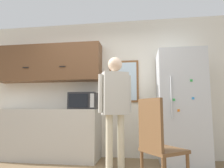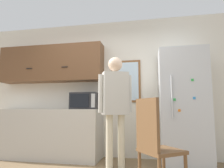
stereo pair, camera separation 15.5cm
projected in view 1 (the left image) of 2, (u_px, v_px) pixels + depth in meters
The scene contains 8 objects.
back_wall at pixel (104, 87), 4.01m from camera, with size 6.00×0.06×2.70m.
counter at pixel (42, 134), 3.73m from camera, with size 2.16×0.61×0.91m.
upper_cabinets at pixel (48, 64), 4.03m from camera, with size 2.16×0.36×0.73m.
microwave at pixel (84, 101), 3.67m from camera, with size 0.49×0.41×0.30m.
person at pixel (115, 99), 3.19m from camera, with size 0.51×0.36×1.76m.
refrigerator at pixel (181, 107), 3.38m from camera, with size 0.75×0.74×1.90m.
chair at pixel (157, 140), 2.34m from camera, with size 0.60×0.60×1.04m.
window at pixel (124, 81), 3.93m from camera, with size 0.57×0.05×0.83m.
Camera 1 is at (0.72, -2.13, 0.92)m, focal length 32.00 mm.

